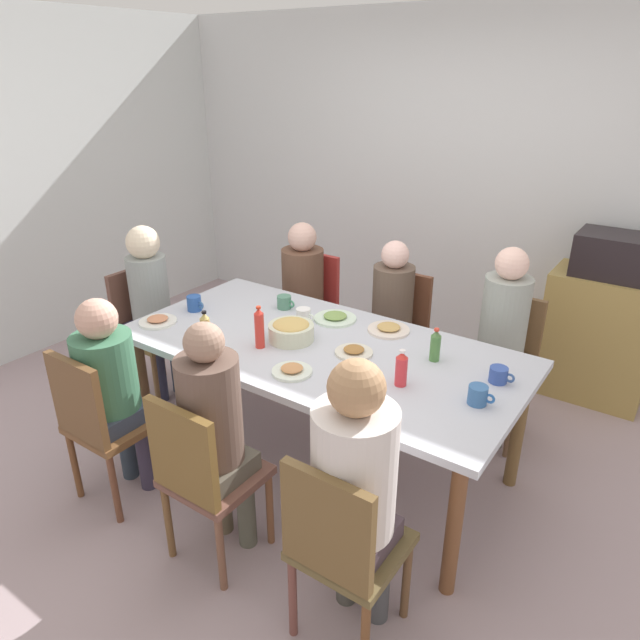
# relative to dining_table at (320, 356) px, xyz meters

# --- Properties ---
(ground_plane) EXTENTS (6.60, 6.60, 0.00)m
(ground_plane) POSITION_rel_dining_table_xyz_m (0.00, 0.00, -0.70)
(ground_plane) COLOR #A68F93
(wall_back) EXTENTS (5.74, 0.12, 2.60)m
(wall_back) POSITION_rel_dining_table_xyz_m (0.00, 2.04, 0.60)
(wall_back) COLOR silver
(wall_back) RESTS_ON ground_plane
(wall_left) EXTENTS (0.12, 4.20, 2.60)m
(wall_left) POSITION_rel_dining_table_xyz_m (-2.81, 0.00, 0.60)
(wall_left) COLOR silver
(wall_left) RESTS_ON ground_plane
(dining_table) EXTENTS (2.21, 1.09, 0.77)m
(dining_table) POSITION_rel_dining_table_xyz_m (0.00, 0.00, 0.00)
(dining_table) COLOR silver
(dining_table) RESTS_ON ground_plane
(chair_0) EXTENTS (0.40, 0.40, 0.90)m
(chair_0) POSITION_rel_dining_table_xyz_m (-0.74, 0.92, -0.19)
(chair_0) COLOR #B92F24
(chair_0) RESTS_ON ground_plane
(person_0) EXTENTS (0.30, 0.30, 1.17)m
(person_0) POSITION_rel_dining_table_xyz_m (-0.74, 0.83, 0.00)
(person_0) COLOR #40454B
(person_0) RESTS_ON ground_plane
(chair_1) EXTENTS (0.40, 0.40, 0.90)m
(chair_1) POSITION_rel_dining_table_xyz_m (0.00, -0.92, -0.19)
(chair_1) COLOR brown
(chair_1) RESTS_ON ground_plane
(person_1) EXTENTS (0.30, 0.30, 1.22)m
(person_1) POSITION_rel_dining_table_xyz_m (0.00, -0.83, 0.01)
(person_1) COLOR brown
(person_1) RESTS_ON ground_plane
(chair_2) EXTENTS (0.40, 0.40, 0.90)m
(chair_2) POSITION_rel_dining_table_xyz_m (0.00, 0.92, -0.19)
(chair_2) COLOR brown
(chair_2) RESTS_ON ground_plane
(person_2) EXTENTS (0.30, 0.30, 1.16)m
(person_2) POSITION_rel_dining_table_xyz_m (-0.00, 0.83, -0.02)
(person_2) COLOR #363C3E
(person_2) RESTS_ON ground_plane
(chair_3) EXTENTS (0.40, 0.40, 0.90)m
(chair_3) POSITION_rel_dining_table_xyz_m (0.74, 0.92, -0.19)
(chair_3) COLOR brown
(chair_3) RESTS_ON ground_plane
(person_3) EXTENTS (0.30, 0.30, 1.25)m
(person_3) POSITION_rel_dining_table_xyz_m (0.74, 0.83, 0.03)
(person_3) COLOR #544F47
(person_3) RESTS_ON ground_plane
(chair_4) EXTENTS (0.40, 0.40, 0.90)m
(chair_4) POSITION_rel_dining_table_xyz_m (-0.74, -0.92, -0.19)
(chair_4) COLOR brown
(chair_4) RESTS_ON ground_plane
(person_4) EXTENTS (0.30, 0.30, 1.15)m
(person_4) POSITION_rel_dining_table_xyz_m (-0.74, -0.83, -0.01)
(person_4) COLOR #2D3946
(person_4) RESTS_ON ground_plane
(chair_5) EXTENTS (0.40, 0.40, 0.90)m
(chair_5) POSITION_rel_dining_table_xyz_m (-1.49, 0.00, -0.19)
(chair_5) COLOR brown
(chair_5) RESTS_ON ground_plane
(person_5) EXTENTS (0.30, 0.30, 1.23)m
(person_5) POSITION_rel_dining_table_xyz_m (-1.39, 0.00, 0.03)
(person_5) COLOR #26344C
(person_5) RESTS_ON ground_plane
(chair_6) EXTENTS (0.40, 0.40, 0.90)m
(chair_6) POSITION_rel_dining_table_xyz_m (0.74, -0.92, -0.19)
(chair_6) COLOR brown
(chair_6) RESTS_ON ground_plane
(person_6) EXTENTS (0.32, 0.32, 1.27)m
(person_6) POSITION_rel_dining_table_xyz_m (0.74, -0.83, 0.06)
(person_6) COLOR #484640
(person_6) RESTS_ON ground_plane
(plate_0) EXTENTS (0.20, 0.20, 0.04)m
(plate_0) POSITION_rel_dining_table_xyz_m (0.06, -0.34, 0.08)
(plate_0) COLOR silver
(plate_0) RESTS_ON dining_table
(plate_1) EXTENTS (0.26, 0.26, 0.04)m
(plate_1) POSITION_rel_dining_table_xyz_m (-0.12, 0.33, 0.08)
(plate_1) COLOR silver
(plate_1) RESTS_ON dining_table
(plate_2) EXTENTS (0.24, 0.24, 0.04)m
(plate_2) POSITION_rel_dining_table_xyz_m (0.22, 0.37, 0.08)
(plate_2) COLOR silver
(plate_2) RESTS_ON dining_table
(plate_3) EXTENTS (0.22, 0.22, 0.04)m
(plate_3) POSITION_rel_dining_table_xyz_m (-0.96, -0.31, 0.08)
(plate_3) COLOR white
(plate_3) RESTS_ON dining_table
(plate_4) EXTENTS (0.20, 0.20, 0.04)m
(plate_4) POSITION_rel_dining_table_xyz_m (0.21, 0.02, 0.08)
(plate_4) COLOR silver
(plate_4) RESTS_ON dining_table
(bowl_0) EXTENTS (0.25, 0.25, 0.11)m
(bowl_0) POSITION_rel_dining_table_xyz_m (-0.17, -0.04, 0.13)
(bowl_0) COLOR beige
(bowl_0) RESTS_ON dining_table
(cup_0) EXTENTS (0.12, 0.09, 0.09)m
(cup_0) POSITION_rel_dining_table_xyz_m (-0.25, 0.19, 0.11)
(cup_0) COLOR white
(cup_0) RESTS_ON dining_table
(cup_1) EXTENTS (0.12, 0.09, 0.09)m
(cup_1) POSITION_rel_dining_table_xyz_m (0.93, -0.08, 0.12)
(cup_1) COLOR #36619B
(cup_1) RESTS_ON dining_table
(cup_2) EXTENTS (0.12, 0.09, 0.08)m
(cup_2) POSITION_rel_dining_table_xyz_m (0.94, 0.16, 0.11)
(cup_2) COLOR #3450A2
(cup_2) RESTS_ON dining_table
(cup_3) EXTENTS (0.13, 0.09, 0.08)m
(cup_3) POSITION_rel_dining_table_xyz_m (-0.48, 0.30, 0.11)
(cup_3) COLOR #4F8369
(cup_3) RESTS_ON dining_table
(cup_4) EXTENTS (0.12, 0.09, 0.10)m
(cup_4) POSITION_rel_dining_table_xyz_m (-0.92, -0.05, 0.12)
(cup_4) COLOR #2951A0
(cup_4) RESTS_ON dining_table
(bottle_0) EXTENTS (0.06, 0.06, 0.19)m
(bottle_0) POSITION_rel_dining_table_xyz_m (0.56, -0.13, 0.16)
(bottle_0) COLOR red
(bottle_0) RESTS_ON dining_table
(bottle_1) EXTENTS (0.05, 0.05, 0.18)m
(bottle_1) POSITION_rel_dining_table_xyz_m (0.59, 0.19, 0.15)
(bottle_1) COLOR #497F3E
(bottle_1) RESTS_ON dining_table
(bottle_2) EXTENTS (0.05, 0.05, 0.23)m
(bottle_2) POSITION_rel_dining_table_xyz_m (-0.46, -0.40, 0.18)
(bottle_2) COLOR tan
(bottle_2) RESTS_ON dining_table
(bottle_3) EXTENTS (0.05, 0.05, 0.24)m
(bottle_3) POSITION_rel_dining_table_xyz_m (-0.25, -0.21, 0.18)
(bottle_3) COLOR red
(bottle_3) RESTS_ON dining_table
(side_cabinet) EXTENTS (0.70, 0.44, 0.90)m
(side_cabinet) POSITION_rel_dining_table_xyz_m (1.14, 1.74, -0.25)
(side_cabinet) COLOR #A58848
(side_cabinet) RESTS_ON ground_plane
(microwave) EXTENTS (0.48, 0.36, 0.28)m
(microwave) POSITION_rel_dining_table_xyz_m (1.14, 1.74, 0.34)
(microwave) COLOR black
(microwave) RESTS_ON side_cabinet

